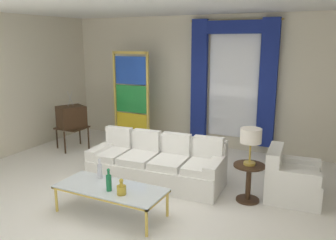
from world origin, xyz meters
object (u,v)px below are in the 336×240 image
(vintage_tv, at_px, (71,118))
(bottle_blue_decanter, at_px, (121,189))
(bottle_crystal_tall, at_px, (100,170))
(bottle_amber_squat, at_px, (109,182))
(couch_white_long, at_px, (158,164))
(coffee_table, at_px, (111,189))
(armchair_white, at_px, (290,181))
(stained_glass_divider, at_px, (131,101))
(table_lamp_brass, at_px, (251,137))
(peacock_figurine, at_px, (135,141))
(round_side_table, at_px, (249,179))

(vintage_tv, bearing_deg, bottle_blue_decanter, -38.48)
(vintage_tv, bearing_deg, bottle_crystal_tall, -40.78)
(bottle_amber_squat, xyz_separation_m, vintage_tv, (-2.66, 2.27, 0.19))
(couch_white_long, height_order, coffee_table, couch_white_long)
(couch_white_long, bearing_deg, armchair_white, 7.96)
(stained_glass_divider, xyz_separation_m, table_lamp_brass, (3.25, -1.80, -0.03))
(couch_white_long, distance_m, peacock_figurine, 1.84)
(bottle_blue_decanter, distance_m, bottle_crystal_tall, 0.70)
(table_lamp_brass, bearing_deg, stained_glass_divider, 151.00)
(stained_glass_divider, bearing_deg, round_side_table, -29.00)
(stained_glass_divider, distance_m, round_side_table, 3.78)
(couch_white_long, xyz_separation_m, bottle_crystal_tall, (-0.37, -1.16, 0.23))
(round_side_table, bearing_deg, bottle_crystal_tall, -151.47)
(coffee_table, distance_m, bottle_amber_squat, 0.20)
(bottle_blue_decanter, height_order, armchair_white, armchair_white)
(coffee_table, relative_size, table_lamp_brass, 2.79)
(table_lamp_brass, bearing_deg, bottle_crystal_tall, -151.47)
(couch_white_long, xyz_separation_m, vintage_tv, (-2.64, 0.80, 0.42))
(peacock_figurine, bearing_deg, vintage_tv, -159.42)
(stained_glass_divider, bearing_deg, bottle_crystal_tall, -66.58)
(bottle_blue_decanter, height_order, bottle_amber_squat, bottle_amber_squat)
(peacock_figurine, bearing_deg, stained_glass_divider, 128.15)
(armchair_white, relative_size, peacock_figurine, 1.46)
(stained_glass_divider, bearing_deg, armchair_white, -20.38)
(couch_white_long, height_order, bottle_amber_squat, couch_white_long)
(stained_glass_divider, xyz_separation_m, peacock_figurine, (0.33, -0.42, -0.84))
(coffee_table, xyz_separation_m, bottle_amber_squat, (0.05, -0.10, 0.16))
(couch_white_long, relative_size, stained_glass_divider, 1.09)
(armchair_white, height_order, stained_glass_divider, stained_glass_divider)
(coffee_table, xyz_separation_m, bottle_crystal_tall, (-0.34, 0.21, 0.16))
(armchair_white, xyz_separation_m, stained_glass_divider, (-3.81, 1.42, 0.77))
(couch_white_long, bearing_deg, vintage_tv, 163.21)
(peacock_figurine, distance_m, table_lamp_brass, 3.33)
(bottle_amber_squat, relative_size, round_side_table, 0.55)
(couch_white_long, distance_m, bottle_blue_decanter, 1.53)
(couch_white_long, distance_m, bottle_amber_squat, 1.49)
(bottle_crystal_tall, bearing_deg, round_side_table, 28.53)
(vintage_tv, bearing_deg, table_lamp_brass, -11.59)
(bottle_blue_decanter, xyz_separation_m, round_side_table, (1.39, 1.42, -0.13))
(armchair_white, height_order, peacock_figurine, armchair_white)
(peacock_figurine, height_order, table_lamp_brass, table_lamp_brass)
(bottle_blue_decanter, height_order, bottle_crystal_tall, bottle_crystal_tall)
(coffee_table, height_order, table_lamp_brass, table_lamp_brass)
(vintage_tv, height_order, table_lamp_brass, vintage_tv)
(vintage_tv, bearing_deg, armchair_white, -5.80)
(bottle_crystal_tall, bearing_deg, peacock_figurine, 110.49)
(bottle_crystal_tall, relative_size, stained_glass_divider, 0.14)
(bottle_blue_decanter, relative_size, bottle_amber_squat, 0.70)
(bottle_crystal_tall, relative_size, round_side_table, 0.53)
(vintage_tv, relative_size, stained_glass_divider, 0.61)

